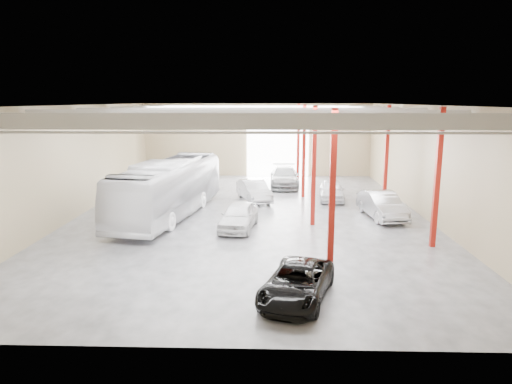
# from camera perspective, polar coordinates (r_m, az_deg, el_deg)

# --- Properties ---
(depot_shell) EXTENTS (22.12, 32.12, 7.06)m
(depot_shell) POSITION_cam_1_polar(r_m,az_deg,el_deg) (29.01, -0.43, 6.81)
(depot_shell) COLOR #404044
(depot_shell) RESTS_ON ground
(coach_bus) EXTENTS (5.07, 13.23, 3.60)m
(coach_bus) POSITION_cam_1_polar(r_m,az_deg,el_deg) (29.59, -10.78, 0.49)
(coach_bus) COLOR white
(coach_bus) RESTS_ON ground
(black_sedan) EXTENTS (3.43, 5.12, 1.31)m
(black_sedan) POSITION_cam_1_polar(r_m,az_deg,el_deg) (17.29, 5.15, -11.22)
(black_sedan) COLOR black
(black_sedan) RESTS_ON ground
(car_row_a) EXTENTS (2.41, 4.70, 1.53)m
(car_row_a) POSITION_cam_1_polar(r_m,az_deg,el_deg) (26.29, -2.18, -2.98)
(car_row_a) COLOR silver
(car_row_a) RESTS_ON ground
(car_row_b) EXTENTS (2.97, 4.92, 1.53)m
(car_row_b) POSITION_cam_1_polar(r_m,az_deg,el_deg) (33.57, -0.26, 0.18)
(car_row_b) COLOR silver
(car_row_b) RESTS_ON ground
(car_row_c) EXTENTS (2.44, 5.87, 1.70)m
(car_row_c) POSITION_cam_1_polar(r_m,az_deg,el_deg) (39.21, 3.57, 1.90)
(car_row_c) COLOR slate
(car_row_c) RESTS_ON ground
(car_right_near) EXTENTS (2.39, 5.21, 1.66)m
(car_right_near) POSITION_cam_1_polar(r_m,az_deg,el_deg) (29.75, 15.45, -1.58)
(car_right_near) COLOR #AFAFB4
(car_right_near) RESTS_ON ground
(car_right_far) EXTENTS (2.16, 4.53, 1.49)m
(car_right_far) POSITION_cam_1_polar(r_m,az_deg,el_deg) (34.31, 9.45, 0.24)
(car_right_far) COLOR silver
(car_right_far) RESTS_ON ground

